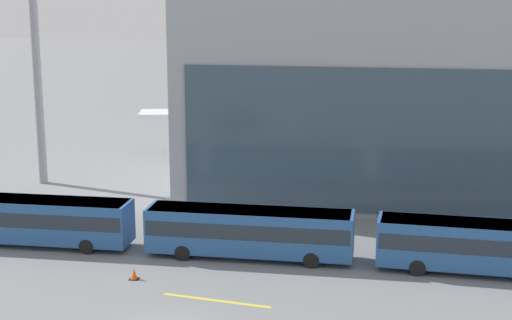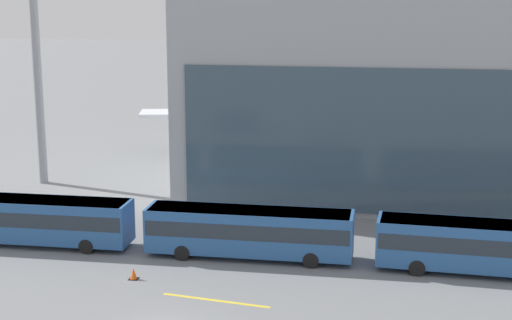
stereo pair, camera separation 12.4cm
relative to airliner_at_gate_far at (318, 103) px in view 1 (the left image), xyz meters
The scene contains 7 objects.
airliner_at_gate_far is the anchor object (origin of this frame).
shuttle_bus_0 38.57m from the airliner_at_gate_far, 115.16° to the right, with size 13.37×2.86×3.21m.
shuttle_bus_1 35.21m from the airliner_at_gate_far, 92.44° to the right, with size 13.38×2.90×3.21m.
shuttle_bus_2 38.21m from the airliner_at_gate_far, 69.47° to the right, with size 13.51×3.57×3.21m.
lane_stripe_1 37.14m from the airliner_at_gate_far, 66.84° to the right, with size 7.99×0.25×0.01m, color yellow.
lane_stripe_4 42.77m from the airliner_at_gate_far, 92.86° to the right, with size 6.40×0.25×0.01m, color yellow.
traffic_cone_0 40.97m from the airliner_at_gate_far, 100.92° to the right, with size 0.57×0.57×0.68m.
Camera 1 is at (10.37, -35.40, 17.17)m, focal length 55.00 mm.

